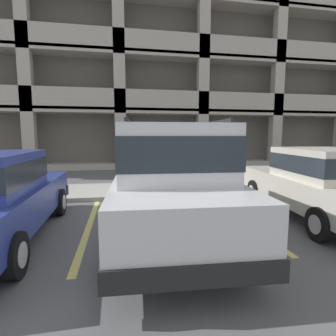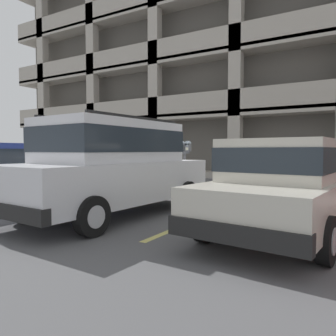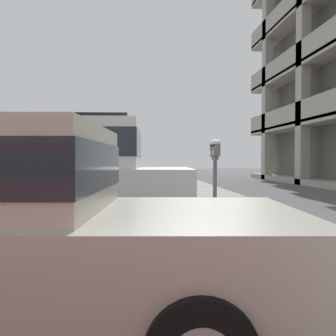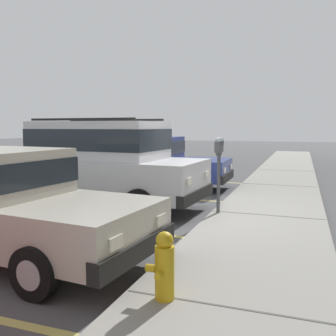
% 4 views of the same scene
% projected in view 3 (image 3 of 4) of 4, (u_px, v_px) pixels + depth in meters
% --- Properties ---
extents(ground_plane, '(80.00, 80.00, 0.10)m').
position_uv_depth(ground_plane, '(195.00, 232.00, 6.04)').
color(ground_plane, '#565659').
extents(sidewalk, '(40.00, 2.20, 0.12)m').
position_uv_depth(sidewalk, '(263.00, 225.00, 6.17)').
color(sidewalk, '#9E9B93').
rests_on(sidewalk, ground_plane).
extents(parking_stall_lines, '(12.85, 4.80, 0.01)m').
position_uv_depth(parking_stall_lines, '(112.00, 257.00, 4.32)').
color(parking_stall_lines, '#DBD16B').
rests_on(parking_stall_lines, ground_plane).
extents(silver_suv, '(2.21, 4.88, 2.03)m').
position_uv_depth(silver_suv, '(59.00, 171.00, 5.87)').
color(silver_suv, silver).
rests_on(silver_suv, ground_plane).
extents(red_sedan, '(1.89, 4.50, 1.54)m').
position_uv_depth(red_sedan, '(88.00, 177.00, 8.90)').
color(red_sedan, navy).
rests_on(red_sedan, ground_plane).
extents(parking_meter_near, '(0.35, 0.12, 1.52)m').
position_uv_depth(parking_meter_near, '(215.00, 162.00, 5.94)').
color(parking_meter_near, '#595B60').
rests_on(parking_meter_near, sidewalk).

